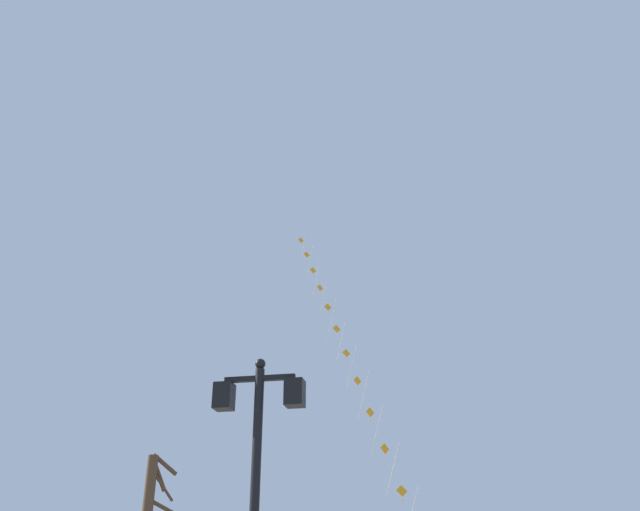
# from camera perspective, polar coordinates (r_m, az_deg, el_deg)

# --- Properties ---
(twin_lantern_lamp_post) EXTENTS (1.38, 0.28, 4.36)m
(twin_lantern_lamp_post) POSITION_cam_1_polar(r_m,az_deg,el_deg) (9.96, -5.51, -16.24)
(twin_lantern_lamp_post) COLOR black
(twin_lantern_lamp_post) RESTS_ON ground_plane
(kite_train) EXTENTS (7.54, 13.70, 19.25)m
(kite_train) POSITION_cam_1_polar(r_m,az_deg,el_deg) (28.13, 2.35, -8.61)
(kite_train) COLOR brown
(kite_train) RESTS_ON ground_plane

